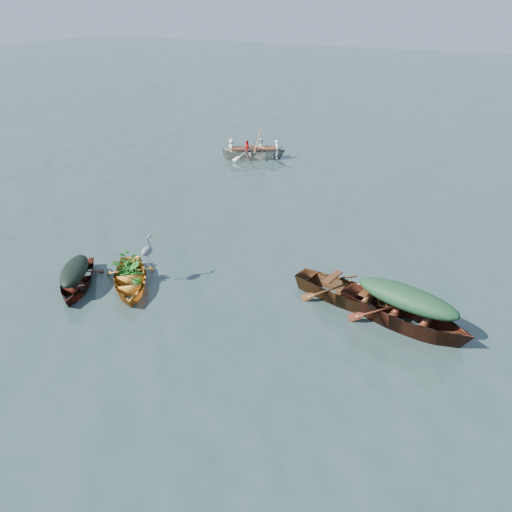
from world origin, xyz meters
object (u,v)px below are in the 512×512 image
Objects in this scene: yellow_dinghy at (131,287)px; green_tarp_boat at (403,325)px; dark_covered_boat at (78,287)px; rowed_boat at (254,159)px; heron at (148,256)px; open_wooden_boat at (348,303)px.

green_tarp_boat is (7.04, 1.83, 0.00)m from yellow_dinghy.
dark_covered_boat is 13.01m from rowed_boat.
heron is (1.65, 1.12, 0.88)m from dark_covered_boat.
green_tarp_boat is 1.08× the size of open_wooden_boat.
open_wooden_boat is (6.81, 2.85, 0.00)m from dark_covered_boat.
yellow_dinghy is 1.04m from heron.
dark_covered_boat is at bearing 155.60° from rowed_boat.
yellow_dinghy is 0.73× the size of rowed_boat.
green_tarp_boat is 6.86m from heron.
open_wooden_boat is 4.65× the size of heron.
dark_covered_boat is at bearing 118.73° from green_tarp_boat.
open_wooden_boat is at bearing -10.75° from dark_covered_boat.
yellow_dinghy reaches higher than dark_covered_boat.
heron is (0.38, 0.40, 0.88)m from yellow_dinghy.
heron is at bearing 163.97° from rowed_boat.
yellow_dinghy is 12.53m from rowed_boat.
open_wooden_boat is 5.51m from heron.
open_wooden_boat reaches higher than dark_covered_boat.
rowed_boat is at bearing 55.46° from green_tarp_boat.
dark_covered_boat is at bearing 121.53° from open_wooden_boat.
yellow_dinghy is at bearing -174.81° from heron.
yellow_dinghy is at bearing 161.80° from rowed_boat.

